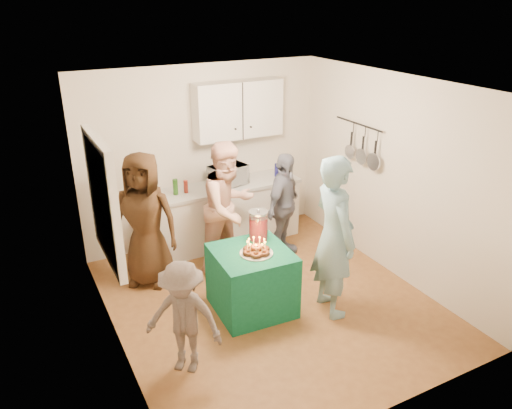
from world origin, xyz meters
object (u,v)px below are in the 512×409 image
party_table (252,280)px  man_birthday (334,237)px  punch_jar (258,226)px  woman_back_left (145,220)px  woman_back_right (284,206)px  counter (226,215)px  child_near_left (183,318)px  microwave (228,175)px  woman_back_center (229,207)px

party_table → man_birthday: size_ratio=0.45×
man_birthday → party_table: bearing=68.3°
punch_jar → woman_back_left: bearing=140.2°
woman_back_left → woman_back_right: bearing=31.0°
party_table → woman_back_right: woman_back_right is taller
party_table → punch_jar: size_ratio=2.50×
counter → punch_jar: 1.58m
punch_jar → woman_back_left: size_ratio=0.20×
party_table → child_near_left: size_ratio=0.71×
counter → woman_back_left: bearing=-157.4°
party_table → woman_back_right: size_ratio=0.57×
man_birthday → woman_back_left: size_ratio=1.09×
man_birthday → woman_back_left: (-1.70, 1.61, -0.08)m
punch_jar → woman_back_right: size_ratio=0.23×
counter → woman_back_right: 0.98m
microwave → woman_back_center: 0.81m
woman_back_right → woman_back_left: bearing=138.5°
child_near_left → party_table: bearing=71.6°
punch_jar → man_birthday: bearing=-48.8°
man_birthday → woman_back_right: bearing=-1.5°
woman_back_center → child_near_left: 2.06m
punch_jar → counter: bearing=80.9°
woman_back_right → punch_jar: bearing=-172.9°
microwave → child_near_left: 2.85m
man_birthday → child_near_left: man_birthday is taller
punch_jar → woman_back_right: 1.10m
microwave → party_table: size_ratio=0.61×
microwave → woman_back_right: 0.94m
woman_back_center → child_near_left: size_ratio=1.48×
counter → microwave: microwave is taller
woman_back_center → woman_back_right: bearing=-20.5°
woman_back_center → microwave: bearing=45.9°
counter → child_near_left: (-1.51, -2.34, 0.17)m
party_table → child_near_left: child_near_left is taller
counter → woman_back_left: size_ratio=1.26×
woman_back_right → child_near_left: bearing=-178.3°
punch_jar → woman_back_right: woman_back_right is taller
woman_back_center → woman_back_right: (0.83, -0.01, -0.14)m
woman_back_center → child_near_left: woman_back_center is taller
man_birthday → punch_jar: bearing=47.6°
counter → party_table: counter is taller
counter → man_birthday: size_ratio=1.15×
microwave → child_near_left: bearing=-136.1°
counter → woman_back_right: (0.55, -0.74, 0.32)m
microwave → party_table: bearing=-118.8°
woman_back_right → woman_back_center: bearing=142.8°
woman_back_left → counter: bearing=58.9°
microwave → woman_back_left: bearing=-170.6°
counter → punch_jar: (-0.24, -1.48, 0.50)m
woman_back_left → woman_back_center: 1.09m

